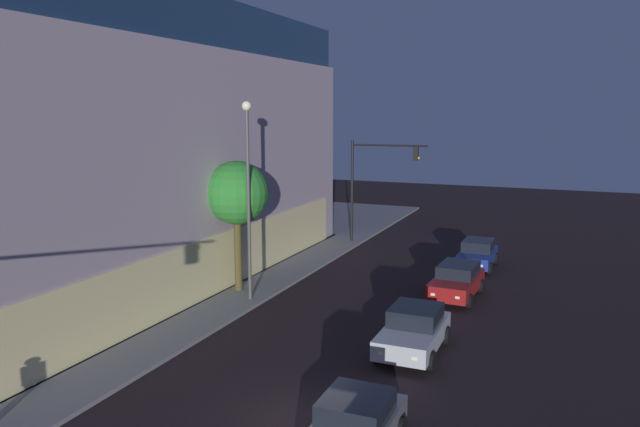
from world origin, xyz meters
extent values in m
plane|color=black|center=(0.00, 0.00, 0.00)|extent=(120.00, 120.00, 0.00)
cube|color=#4C4C51|center=(10.43, 20.30, 0.07)|extent=(29.57, 22.97, 0.15)
cube|color=#F9E59C|center=(10.43, 9.22, 1.58)|extent=(26.25, 0.60, 2.86)
cube|color=#AD97A3|center=(10.43, 20.30, 6.02)|extent=(29.17, 22.57, 11.74)
cube|color=#192F4D|center=(10.43, 20.30, 13.11)|extent=(28.58, 22.12, 2.44)
cylinder|color=black|center=(23.61, 7.05, 3.59)|extent=(0.18, 0.18, 6.88)
cylinder|color=black|center=(23.79, 4.54, 6.72)|extent=(0.49, 5.02, 0.12)
cube|color=black|center=(23.92, 2.79, 6.22)|extent=(0.34, 0.34, 0.90)
sphere|color=yellow|center=(23.94, 2.61, 5.94)|extent=(0.18, 0.18, 0.18)
cylinder|color=#494949|center=(9.41, 7.00, 4.58)|extent=(0.16, 0.16, 8.85)
sphere|color=#F9EFC6|center=(9.41, 7.00, 9.15)|extent=(0.44, 0.44, 0.44)
cylinder|color=#473F1E|center=(10.48, 8.26, 1.96)|extent=(0.38, 0.38, 3.63)
sphere|color=#2A7E2B|center=(10.48, 8.26, 5.02)|extent=(3.11, 3.11, 3.11)
cube|color=black|center=(-0.75, -1.90, 1.25)|extent=(1.88, 1.71, 0.59)
cylinder|color=black|center=(0.22, -0.95, 0.34)|extent=(0.68, 0.24, 0.68)
cube|color=#B7BABF|center=(6.35, -1.64, 0.70)|extent=(4.30, 1.97, 0.69)
cube|color=black|center=(6.67, -1.64, 1.37)|extent=(1.98, 1.77, 0.65)
cube|color=#F9F4CC|center=(4.25, -2.23, 0.70)|extent=(0.12, 0.20, 0.12)
cube|color=#F9F4CC|center=(4.25, -1.06, 0.70)|extent=(0.12, 0.20, 0.12)
cylinder|color=black|center=(5.01, -2.62, 0.35)|extent=(0.70, 0.24, 0.70)
cylinder|color=black|center=(5.01, -0.66, 0.35)|extent=(0.70, 0.24, 0.70)
cylinder|color=black|center=(7.68, -2.62, 0.35)|extent=(0.70, 0.24, 0.70)
cylinder|color=black|center=(7.68, -0.66, 0.35)|extent=(0.70, 0.24, 0.70)
cube|color=maroon|center=(13.82, -1.87, 0.70)|extent=(4.47, 2.08, 0.72)
cube|color=black|center=(14.15, -1.89, 1.34)|extent=(2.42, 1.79, 0.57)
cube|color=#F9F4CC|center=(11.66, -2.33, 0.70)|extent=(0.13, 0.21, 0.12)
cube|color=#F9F4CC|center=(11.72, -1.21, 0.70)|extent=(0.13, 0.21, 0.12)
cylinder|color=black|center=(12.42, -2.74, 0.34)|extent=(0.69, 0.27, 0.68)
cylinder|color=black|center=(12.51, -0.87, 0.34)|extent=(0.69, 0.27, 0.68)
cylinder|color=black|center=(15.13, -2.87, 0.34)|extent=(0.69, 0.27, 0.68)
cylinder|color=black|center=(15.23, -1.01, 0.34)|extent=(0.69, 0.27, 0.68)
cube|color=navy|center=(20.06, -1.91, 0.66)|extent=(4.13, 1.84, 0.64)
cube|color=black|center=(20.37, -1.91, 1.28)|extent=(2.13, 1.65, 0.60)
cube|color=#F9F4CC|center=(18.04, -2.44, 0.66)|extent=(0.12, 0.20, 0.12)
cube|color=#F9F4CC|center=(18.05, -1.36, 0.66)|extent=(0.12, 0.20, 0.12)
cylinder|color=black|center=(18.77, -2.81, 0.34)|extent=(0.68, 0.24, 0.68)
cylinder|color=black|center=(18.79, -1.00, 0.34)|extent=(0.68, 0.24, 0.68)
cylinder|color=black|center=(21.33, -2.83, 0.34)|extent=(0.68, 0.24, 0.68)
cylinder|color=black|center=(21.34, -1.02, 0.34)|extent=(0.68, 0.24, 0.68)
camera|label=1|loc=(-14.80, -6.81, 8.90)|focal=34.06mm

